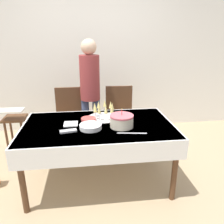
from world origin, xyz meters
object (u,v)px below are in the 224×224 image
at_px(birthday_cake, 122,121).
at_px(champagne_tray, 104,111).
at_px(dining_chair_far_left, 70,118).
at_px(person_standing, 90,86).
at_px(dining_chair_far_right, 120,116).
at_px(plate_stack_main, 91,127).
at_px(plate_stack_dessert, 89,120).
at_px(high_chair, 15,123).

relative_size(birthday_cake, champagne_tray, 0.67).
bearing_deg(dining_chair_far_left, person_standing, 6.42).
height_order(dining_chair_far_left, dining_chair_far_right, same).
xyz_separation_m(birthday_cake, champagne_tray, (-0.17, 0.30, 0.02)).
bearing_deg(dining_chair_far_right, plate_stack_main, -116.49).
bearing_deg(plate_stack_main, birthday_cake, 2.40).
bearing_deg(person_standing, champagne_tray, -77.69).
height_order(dining_chair_far_right, person_standing, person_standing).
bearing_deg(plate_stack_main, dining_chair_far_left, 107.19).
distance_m(birthday_cake, plate_stack_dessert, 0.40).
xyz_separation_m(dining_chair_far_right, plate_stack_dessert, (-0.47, -0.70, 0.23)).
bearing_deg(champagne_tray, dining_chair_far_right, 64.22).
distance_m(champagne_tray, plate_stack_dessert, 0.22).
relative_size(birthday_cake, plate_stack_main, 1.09).
distance_m(person_standing, high_chair, 1.20).
xyz_separation_m(dining_chair_far_left, high_chair, (-0.78, -0.01, -0.04)).
distance_m(birthday_cake, champagne_tray, 0.34).
bearing_deg(high_chair, plate_stack_main, -40.45).
relative_size(champagne_tray, plate_stack_dessert, 2.26).
height_order(plate_stack_main, high_chair, plate_stack_main).
bearing_deg(person_standing, birthday_cake, -71.77).
distance_m(dining_chair_far_right, plate_stack_dessert, 0.88).
relative_size(dining_chair_far_left, plate_stack_dessert, 5.72).
distance_m(plate_stack_dessert, person_standing, 0.77).
xyz_separation_m(birthday_cake, plate_stack_dessert, (-0.35, 0.20, -0.05)).
xyz_separation_m(person_standing, high_chair, (-1.09, -0.04, -0.50)).
xyz_separation_m(dining_chair_far_left, plate_stack_main, (0.28, -0.91, 0.23)).
height_order(dining_chair_far_left, high_chair, dining_chair_far_left).
bearing_deg(champagne_tray, dining_chair_far_left, 126.69).
height_order(plate_stack_dessert, person_standing, person_standing).
distance_m(dining_chair_far_left, person_standing, 0.55).
relative_size(dining_chair_far_right, champagne_tray, 2.53).
relative_size(dining_chair_far_right, high_chair, 1.35).
xyz_separation_m(birthday_cake, high_chair, (-1.39, 0.89, -0.32)).
distance_m(dining_chair_far_right, high_chair, 1.52).
relative_size(plate_stack_main, person_standing, 0.14).
bearing_deg(dining_chair_far_right, high_chair, -179.77).
bearing_deg(high_chair, champagne_tray, -25.82).
bearing_deg(birthday_cake, champagne_tray, 119.51).
height_order(dining_chair_far_right, birthday_cake, dining_chair_far_right).
bearing_deg(champagne_tray, person_standing, 102.31).
xyz_separation_m(plate_stack_main, high_chair, (-1.06, 0.90, -0.28)).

